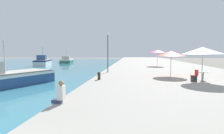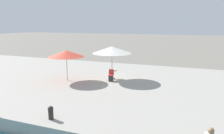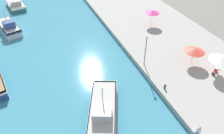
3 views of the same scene
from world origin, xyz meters
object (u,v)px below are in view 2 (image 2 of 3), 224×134
(cafe_table, at_px, (112,72))
(cafe_chair_left, at_px, (111,77))
(mooring_bollard, at_px, (51,112))
(cafe_umbrella_pink, at_px, (112,50))
(cafe_umbrella_white, at_px, (66,54))

(cafe_table, bearing_deg, cafe_chair_left, -167.23)
(cafe_chair_left, height_order, mooring_bollard, cafe_chair_left)
(cafe_table, bearing_deg, mooring_bollard, -179.67)
(cafe_umbrella_pink, distance_m, mooring_bollard, 8.40)
(cafe_umbrella_pink, distance_m, cafe_chair_left, 2.16)
(cafe_umbrella_pink, height_order, cafe_table, cafe_umbrella_pink)
(mooring_bollard, bearing_deg, cafe_chair_left, -0.85)
(cafe_umbrella_pink, relative_size, cafe_table, 3.89)
(cafe_umbrella_white, bearing_deg, cafe_chair_left, -72.31)
(cafe_umbrella_white, height_order, cafe_chair_left, cafe_umbrella_white)
(mooring_bollard, bearing_deg, cafe_table, 0.33)
(cafe_chair_left, bearing_deg, cafe_umbrella_pink, -89.00)
(cafe_umbrella_white, distance_m, cafe_table, 3.96)
(cafe_umbrella_white, height_order, mooring_bollard, cafe_umbrella_white)
(cafe_umbrella_white, xyz_separation_m, cafe_chair_left, (1.06, -3.32, -1.82))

